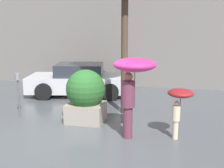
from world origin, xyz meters
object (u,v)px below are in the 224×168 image
object	(u,v)px
planter_box	(86,95)
person_child	(180,99)
person_adult	(133,75)
parked_car_near	(80,80)
parking_meter	(18,86)

from	to	relation	value
planter_box	person_child	world-z (taller)	planter_box
planter_box	person_adult	bearing A→B (deg)	-32.22
person_child	parked_car_near	distance (m)	5.35
planter_box	person_child	xyz separation A→B (m)	(2.55, -0.73, 0.21)
person_adult	parking_meter	distance (m)	3.67
person_child	planter_box	bearing A→B (deg)	149.55
person_adult	parked_car_near	bearing A→B (deg)	118.96
person_adult	person_child	world-z (taller)	person_adult
planter_box	person_adult	xyz separation A→B (m)	(1.46, -0.92, 0.78)
person_adult	person_child	size ratio (longest dim) A/B	1.60
parked_car_near	parking_meter	xyz separation A→B (m)	(-0.83, -3.11, 0.38)
person_adult	parking_meter	bearing A→B (deg)	161.15
person_adult	parking_meter	xyz separation A→B (m)	(-3.52, 0.86, -0.60)
planter_box	person_adult	size ratio (longest dim) A/B	0.76
parked_car_near	person_child	bearing A→B (deg)	-145.99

